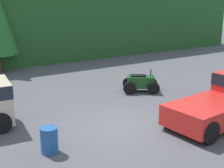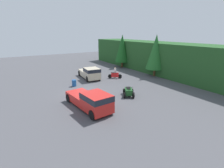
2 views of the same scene
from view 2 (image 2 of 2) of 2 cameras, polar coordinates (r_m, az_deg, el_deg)
ground_plane at (r=21.47m, az=-8.02°, el=-2.74°), size 80.00×80.00×0.00m
hillside_backdrop at (r=30.69m, az=20.42°, el=7.36°), size 44.00×6.00×5.31m
tree_left at (r=36.02m, az=3.37°, el=11.52°), size 2.88×2.88×6.55m
tree_mid_left at (r=29.43m, az=14.09°, el=10.09°), size 2.96×2.96×6.72m
pickup_truck_red at (r=16.48m, az=-6.85°, el=-5.19°), size 6.10×2.65×1.84m
pickup_truck_second at (r=27.41m, az=-7.18°, el=3.68°), size 5.51×2.62×1.84m
dirt_bike at (r=27.59m, az=0.97°, el=2.84°), size 1.36×1.85×1.16m
quad_atv at (r=20.06m, az=5.41°, el=-2.58°), size 2.29×2.06×1.23m
rider_person at (r=27.93m, az=1.01°, el=3.94°), size 0.49×0.49×1.69m
steel_barrel at (r=24.09m, az=-12.27°, el=0.30°), size 0.58×0.58×0.88m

